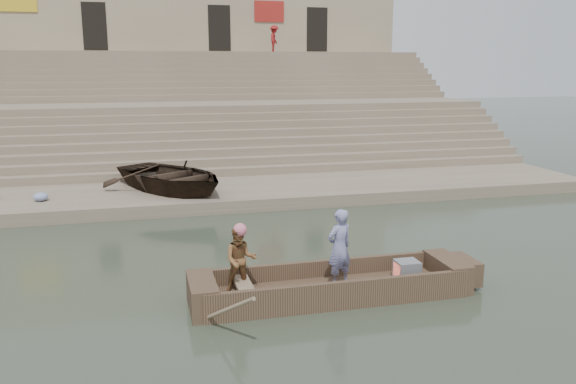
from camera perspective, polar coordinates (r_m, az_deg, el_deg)
name	(u,v)px	position (r m, az deg, el deg)	size (l,w,h in m)	color
ground	(139,296)	(12.22, -14.41, -9.82)	(120.00, 120.00, 0.00)	#2D3729
lower_landing	(138,199)	(19.82, -14.49, -0.62)	(32.00, 4.00, 0.40)	gray
mid_landing	(136,136)	(27.02, -14.64, 5.36)	(32.00, 3.00, 2.80)	gray
upper_landing	(135,100)	(33.90, -14.73, 8.76)	(32.00, 3.00, 5.20)	gray
ghat_steps	(136,123)	(28.66, -14.68, 6.55)	(32.00, 11.00, 5.20)	gray
building_wall	(133,46)	(37.85, -14.96, 13.65)	(32.00, 5.07, 11.20)	tan
main_rowboat	(331,292)	(11.78, 4.24, -9.74)	(5.00, 1.30, 0.22)	brown
rowboat_trim	(341,282)	(11.76, 5.24, -8.75)	(6.04, 2.63, 1.99)	brown
standing_man	(339,248)	(11.55, 5.05, -5.47)	(0.57, 0.38, 1.57)	navy
rowing_man	(241,260)	(11.24, -4.68, -6.66)	(0.64, 0.50, 1.32)	#206123
television	(406,270)	(12.25, 11.53, -7.52)	(0.46, 0.42, 0.40)	slate
beached_rowboat	(172,176)	(19.74, -11.33, 1.53)	(3.39, 4.74, 0.98)	#2D2116
pedestrian	(274,39)	(34.91, -1.35, 14.78)	(0.99, 0.57, 1.53)	maroon
cloth_bundles	(58,191)	(20.19, -21.66, 0.08)	(7.42, 2.23, 0.26)	#3F5999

